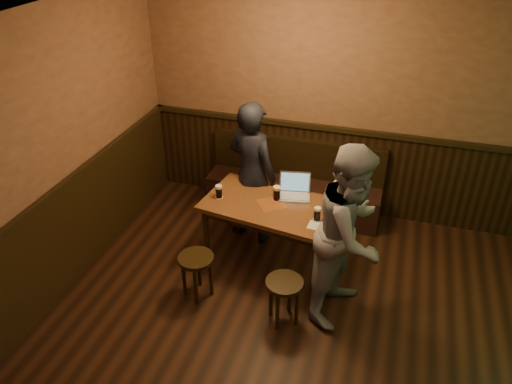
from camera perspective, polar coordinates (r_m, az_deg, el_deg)
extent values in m
cube|color=beige|center=(2.82, 4.21, 14.64)|extent=(5.00, 6.00, 0.02)
cube|color=#855F43|center=(6.09, 10.39, 9.50)|extent=(5.00, 0.02, 2.80)
cube|color=black|center=(6.42, 9.64, 2.36)|extent=(4.98, 0.04, 1.10)
cube|color=black|center=(5.08, -25.67, -9.51)|extent=(0.04, 5.98, 1.10)
cube|color=black|center=(6.14, 10.07, 6.97)|extent=(4.98, 0.06, 0.06)
cube|color=black|center=(4.73, -26.99, -4.22)|extent=(0.06, 5.98, 0.06)
cube|color=black|center=(6.43, 4.20, -0.57)|extent=(2.20, 0.50, 0.45)
cube|color=black|center=(6.37, 4.79, 3.97)|extent=(2.20, 0.10, 0.50)
cube|color=#532D17|center=(5.30, 1.78, -1.59)|extent=(1.53, 1.01, 0.05)
cube|color=black|center=(5.34, 1.76, -2.27)|extent=(1.39, 0.87, 0.08)
cube|color=maroon|center=(5.28, 1.78, -1.34)|extent=(0.37, 0.37, 0.00)
cylinder|color=black|center=(5.52, -5.70, -5.05)|extent=(0.07, 0.07, 0.71)
cylinder|color=black|center=(5.98, -2.56, -1.72)|extent=(0.07, 0.07, 0.71)
cylinder|color=black|center=(5.10, 6.78, -8.64)|extent=(0.07, 0.07, 0.71)
cylinder|color=black|center=(5.60, 9.01, -4.71)|extent=(0.07, 0.07, 0.71)
cylinder|color=black|center=(5.04, -6.89, -7.56)|extent=(0.45, 0.45, 0.04)
cylinder|color=black|center=(5.17, -5.18, -9.63)|extent=(0.04, 0.04, 0.47)
cylinder|color=black|center=(5.29, -6.53, -8.60)|extent=(0.04, 0.04, 0.47)
cylinder|color=black|center=(5.21, -8.25, -9.52)|extent=(0.04, 0.04, 0.47)
cylinder|color=black|center=(5.09, -6.93, -10.60)|extent=(0.04, 0.04, 0.47)
cylinder|color=black|center=(4.74, 3.28, -10.36)|extent=(0.42, 0.42, 0.04)
cylinder|color=black|center=(4.86, 4.70, -12.90)|extent=(0.04, 0.04, 0.47)
cylinder|color=black|center=(4.99, 3.88, -11.42)|extent=(0.04, 0.04, 0.47)
cylinder|color=black|center=(4.94, 1.72, -11.89)|extent=(0.04, 0.04, 0.47)
cylinder|color=black|center=(4.81, 2.47, -13.41)|extent=(0.04, 0.04, 0.47)
cylinder|color=#B63616|center=(5.40, -4.24, -0.60)|extent=(0.10, 0.10, 0.00)
cylinder|color=silver|center=(5.40, -4.24, -0.57)|extent=(0.08, 0.08, 0.00)
cylinder|color=black|center=(5.37, -4.26, -0.03)|extent=(0.07, 0.07, 0.12)
cylinder|color=beige|center=(5.33, -4.29, 0.63)|extent=(0.07, 0.07, 0.03)
cylinder|color=#B63616|center=(5.35, 2.37, -0.87)|extent=(0.10, 0.10, 0.00)
cylinder|color=silver|center=(5.35, 2.37, -0.84)|extent=(0.09, 0.09, 0.00)
cylinder|color=black|center=(5.31, 2.39, -0.25)|extent=(0.08, 0.08, 0.13)
cylinder|color=beige|center=(5.27, 2.41, 0.47)|extent=(0.08, 0.08, 0.03)
cylinder|color=#B63616|center=(5.07, 6.96, -3.15)|extent=(0.09, 0.09, 0.00)
cylinder|color=silver|center=(5.07, 6.96, -3.11)|extent=(0.08, 0.08, 0.00)
cylinder|color=black|center=(5.03, 7.00, -2.57)|extent=(0.07, 0.07, 0.11)
cylinder|color=beige|center=(5.00, 7.05, -1.90)|extent=(0.07, 0.07, 0.03)
cube|color=silver|center=(5.40, 4.39, -0.52)|extent=(0.37, 0.29, 0.02)
cube|color=#B2B2B7|center=(5.40, 4.39, -0.42)|extent=(0.33, 0.24, 0.00)
cube|color=silver|center=(5.44, 4.49, 1.20)|extent=(0.34, 0.13, 0.22)
cube|color=#5C8DAB|center=(5.43, 4.48, 1.15)|extent=(0.31, 0.11, 0.19)
cube|color=silver|center=(4.97, 7.23, -3.91)|extent=(0.23, 0.17, 0.00)
imported|color=black|center=(5.66, -0.44, 2.18)|extent=(0.73, 0.60, 1.71)
imported|color=gray|center=(4.69, 10.76, -4.73)|extent=(0.89, 1.03, 1.79)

